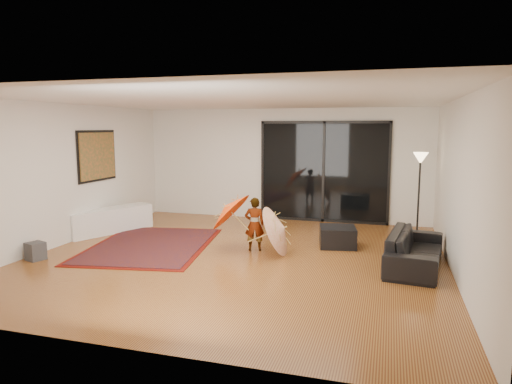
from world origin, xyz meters
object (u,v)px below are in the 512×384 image
at_px(media_console, 110,220).
at_px(ottoman, 338,237).
at_px(child, 254,224).
at_px(sofa, 415,249).

relative_size(media_console, ottoman, 2.85).
bearing_deg(ottoman, media_console, -177.72).
bearing_deg(child, media_console, -24.50).
relative_size(sofa, ottoman, 2.98).
bearing_deg(child, ottoman, -169.36).
height_order(media_console, sofa, sofa).
relative_size(sofa, child, 2.00).
xyz_separation_m(media_console, child, (3.42, -0.52, 0.23)).
relative_size(media_console, child, 1.91).
xyz_separation_m(sofa, child, (-2.78, 0.22, 0.21)).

